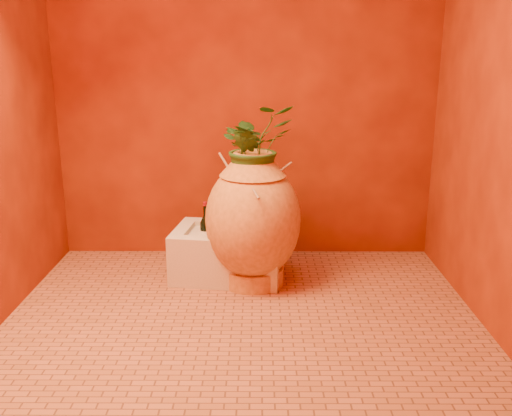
{
  "coord_description": "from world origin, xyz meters",
  "views": [
    {
      "loc": [
        0.09,
        -2.77,
        1.39
      ],
      "look_at": [
        0.07,
        0.35,
        0.5
      ],
      "focal_mm": 40.0,
      "sensor_mm": 36.0,
      "label": 1
    }
  ],
  "objects_px": {
    "stone_basin": "(228,254)",
    "wine_bottle_c": "(210,233)",
    "amphora": "(253,220)",
    "wine_bottle_b": "(206,232)",
    "wall_tap": "(253,155)",
    "wine_bottle_a": "(250,232)"
  },
  "relations": [
    {
      "from": "wall_tap",
      "to": "stone_basin",
      "type": "bearing_deg",
      "value": -112.31
    },
    {
      "from": "amphora",
      "to": "wine_bottle_b",
      "type": "xyz_separation_m",
      "value": [
        -0.29,
        0.14,
        -0.13
      ]
    },
    {
      "from": "stone_basin",
      "to": "wine_bottle_b",
      "type": "xyz_separation_m",
      "value": [
        -0.14,
        0.04,
        0.13
      ]
    },
    {
      "from": "amphora",
      "to": "wine_bottle_c",
      "type": "bearing_deg",
      "value": 151.65
    },
    {
      "from": "wine_bottle_a",
      "to": "stone_basin",
      "type": "bearing_deg",
      "value": 179.74
    },
    {
      "from": "wine_bottle_b",
      "to": "amphora",
      "type": "bearing_deg",
      "value": -25.86
    },
    {
      "from": "wine_bottle_b",
      "to": "wine_bottle_a",
      "type": "bearing_deg",
      "value": -7.5
    },
    {
      "from": "amphora",
      "to": "wine_bottle_b",
      "type": "bearing_deg",
      "value": 154.14
    },
    {
      "from": "wine_bottle_b",
      "to": "stone_basin",
      "type": "bearing_deg",
      "value": -14.2
    },
    {
      "from": "stone_basin",
      "to": "wine_bottle_c",
      "type": "distance_m",
      "value": 0.17
    },
    {
      "from": "amphora",
      "to": "stone_basin",
      "type": "bearing_deg",
      "value": 145.16
    },
    {
      "from": "stone_basin",
      "to": "wine_bottle_c",
      "type": "relative_size",
      "value": 2.44
    },
    {
      "from": "wine_bottle_b",
      "to": "wine_bottle_c",
      "type": "bearing_deg",
      "value": 1.46
    },
    {
      "from": "wine_bottle_b",
      "to": "wall_tap",
      "type": "xyz_separation_m",
      "value": [
        0.29,
        0.33,
        0.42
      ]
    },
    {
      "from": "wine_bottle_a",
      "to": "wine_bottle_b",
      "type": "distance_m",
      "value": 0.28
    },
    {
      "from": "amphora",
      "to": "wine_bottle_c",
      "type": "height_order",
      "value": "amphora"
    },
    {
      "from": "stone_basin",
      "to": "wall_tap",
      "type": "distance_m",
      "value": 0.68
    },
    {
      "from": "wine_bottle_a",
      "to": "wine_bottle_b",
      "type": "xyz_separation_m",
      "value": [
        -0.27,
        0.04,
        -0.01
      ]
    },
    {
      "from": "stone_basin",
      "to": "wine_bottle_c",
      "type": "height_order",
      "value": "wine_bottle_c"
    },
    {
      "from": "amphora",
      "to": "wine_bottle_b",
      "type": "height_order",
      "value": "amphora"
    },
    {
      "from": "stone_basin",
      "to": "wine_bottle_c",
      "type": "bearing_deg",
      "value": 162.05
    },
    {
      "from": "amphora",
      "to": "wine_bottle_b",
      "type": "distance_m",
      "value": 0.35
    }
  ]
}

